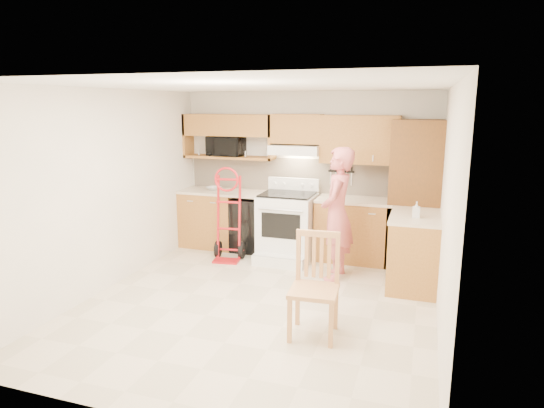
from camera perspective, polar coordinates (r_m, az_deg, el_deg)
The scene contains 28 objects.
floor at distance 5.71m, azimuth -1.61°, elevation -11.97°, with size 4.00×4.50×0.02m, color #C2B496.
ceiling at distance 5.22m, azimuth -1.78°, elevation 14.19°, with size 4.00×4.50×0.02m, color white.
wall_back at distance 7.46m, azimuth 4.26°, elevation 3.80°, with size 4.00×0.02×2.50m, color white.
wall_front at distance 3.36m, azimuth -15.04°, elevation -6.82°, with size 4.00×0.02×2.50m, color white.
wall_left at distance 6.29m, azimuth -19.18°, elevation 1.63°, with size 0.02×4.50×2.50m, color white.
wall_right at distance 5.02m, azimuth 20.42°, elevation -0.95°, with size 0.02×4.50×2.50m, color white.
backsplash at distance 7.44m, azimuth 4.20°, elevation 3.40°, with size 3.92×0.03×0.55m, color beige.
lower_cab_left at distance 7.85m, azimuth -7.45°, elevation -1.81°, with size 0.90×0.60×0.90m, color #AA7335.
dishwasher at distance 7.56m, azimuth -2.31°, elevation -2.43°, with size 0.60×0.60×0.85m, color black.
lower_cab_right at distance 7.17m, azimuth 10.01°, elevation -3.23°, with size 1.14×0.60×0.90m, color #AA7335.
countertop_left at distance 7.62m, azimuth -5.51°, elevation 1.45°, with size 1.50×0.63×0.04m, color beige.
countertop_right at distance 7.06m, azimuth 10.14°, elevation 0.46°, with size 1.14×0.63×0.04m, color beige.
cab_return_right at distance 6.33m, azimuth 16.76°, elevation -5.60°, with size 0.60×1.00×0.90m, color #AA7335.
countertop_return at distance 6.21m, azimuth 17.02°, elevation -1.46°, with size 0.63×1.00×0.04m, color beige.
pantry_tall at distance 6.97m, azimuth 16.86°, elevation 1.07°, with size 0.70×0.60×2.10m, color brown.
upper_cab_left at distance 7.63m, azimuth -5.26°, elevation 9.48°, with size 1.50×0.33×0.34m, color #AA7335.
upper_shelf_mw at distance 7.67m, azimuth -5.19°, elevation 5.67°, with size 1.50×0.33×0.04m, color #AA7335.
upper_cab_center at distance 7.25m, azimuth 3.07°, elevation 9.07°, with size 0.76×0.33×0.44m, color #AA7335.
upper_cab_right at distance 7.07m, azimuth 10.57°, elevation 7.67°, with size 1.14×0.33×0.70m, color #AA7335.
range_hood at distance 7.21m, azimuth 2.90°, elevation 6.58°, with size 0.76×0.46×0.14m, color white.
knife_strip at distance 7.29m, azimuth 8.35°, elevation 3.44°, with size 0.40×0.05×0.29m, color black, non-canonical shape.
microwave at distance 7.67m, azimuth -5.55°, elevation 7.00°, with size 0.57×0.39×0.32m, color black.
range at distance 7.07m, azimuth 1.74°, elevation -2.05°, with size 0.81×1.06×1.19m, color white, non-canonical shape.
person at distance 6.28m, azimuth 7.87°, elevation -1.22°, with size 0.65×0.42×1.77m, color #C95E5E.
hand_truck at distance 7.04m, azimuth -5.42°, elevation -1.80°, with size 0.50×0.46×1.27m, color red, non-canonical shape.
dining_chair at distance 4.79m, azimuth 5.10°, elevation -9.95°, with size 0.47×0.51×1.05m, color tan, non-canonical shape.
soap_bottle at distance 6.05m, azimuth 17.06°, elevation -0.65°, with size 0.09×0.09×0.20m, color white.
bowl at distance 7.71m, azimuth -7.05°, elevation 1.88°, with size 0.22×0.22×0.05m, color white.
Camera 1 is at (1.79, -4.90, 2.31)m, focal length 31.13 mm.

